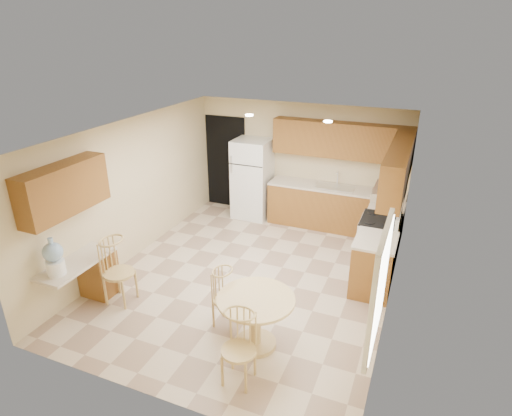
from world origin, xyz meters
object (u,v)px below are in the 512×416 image
at_px(refrigerator, 252,179).
at_px(chair_table_b, 235,347).
at_px(chair_desk, 113,268).
at_px(water_crock, 54,258).
at_px(dining_table, 256,315).
at_px(chair_table_a, 223,296).
at_px(stove, 378,243).

relative_size(refrigerator, chair_table_b, 1.84).
distance_m(refrigerator, chair_desk, 3.92).
relative_size(refrigerator, water_crock, 3.11).
relative_size(chair_table_b, water_crock, 1.69).
relative_size(refrigerator, chair_desk, 1.66).
xyz_separation_m(dining_table, chair_table_a, (-0.55, 0.17, 0.04)).
distance_m(dining_table, chair_table_a, 0.58).
xyz_separation_m(stove, chair_desk, (-3.47, -2.64, 0.16)).
height_order(refrigerator, chair_table_b, refrigerator).
relative_size(stove, chair_table_b, 1.16).
bearing_deg(chair_table_b, chair_desk, -19.95).
bearing_deg(refrigerator, stove, -22.99).
height_order(stove, dining_table, stove).
xyz_separation_m(refrigerator, stove, (2.88, -1.22, -0.39)).
distance_m(refrigerator, dining_table, 4.27).
bearing_deg(chair_desk, chair_table_a, 91.38).
bearing_deg(refrigerator, chair_table_b, -69.49).
bearing_deg(chair_desk, stove, 124.35).
relative_size(chair_desk, water_crock, 1.87).
bearing_deg(water_crock, chair_table_a, 18.21).
bearing_deg(chair_table_a, dining_table, 76.22).
distance_m(refrigerator, chair_table_b, 4.96).
bearing_deg(water_crock, stove, 39.48).
height_order(refrigerator, water_crock, refrigerator).
height_order(refrigerator, chair_table_a, refrigerator).
bearing_deg(chair_desk, refrigerator, 168.25).
bearing_deg(dining_table, water_crock, -168.60).
xyz_separation_m(chair_table_a, water_crock, (-2.19, -0.72, 0.49)).
relative_size(refrigerator, chair_table_a, 2.00).
relative_size(chair_table_a, chair_desk, 0.83).
bearing_deg(chair_table_b, stove, -109.97).
distance_m(stove, chair_table_a, 3.06).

